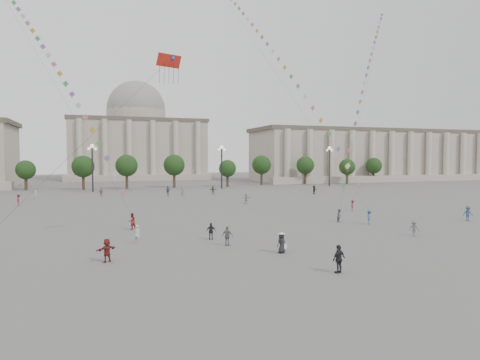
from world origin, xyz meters
name	(u,v)px	position (x,y,z in m)	size (l,w,h in m)	color
ground	(285,253)	(0.00, 0.00, 0.00)	(360.00, 360.00, 0.00)	#565351
hall_east	(370,155)	(75.00, 93.89, 8.43)	(84.00, 26.22, 17.20)	#A99D8E
hall_central	(137,140)	(0.00, 129.22, 14.23)	(48.30, 34.30, 35.50)	#A99D8E
tree_row	(156,167)	(0.00, 78.00, 5.39)	(137.12, 5.12, 8.00)	#39271C
lamp_post_mid_west	(92,159)	(-15.00, 70.00, 7.35)	(2.00, 0.90, 10.65)	#262628
lamp_post_mid_east	(222,159)	(15.00, 70.00, 7.35)	(2.00, 0.90, 10.65)	#262628
lamp_post_far_east	(329,159)	(45.00, 70.00, 7.35)	(2.00, 0.90, 10.65)	#262628
person_crowd_0	(168,191)	(-0.63, 54.97, 0.96)	(1.12, 0.47, 1.91)	#324A70
person_crowd_4	(182,192)	(2.03, 53.54, 0.79)	(1.47, 0.47, 1.58)	beige
person_crowd_6	(414,228)	(15.02, 2.86, 0.77)	(0.99, 0.57, 1.53)	slate
person_crowd_7	(246,198)	(9.38, 35.88, 0.86)	(1.60, 0.51, 1.72)	#B3B3AF
person_crowd_8	(353,205)	(20.60, 21.84, 0.79)	(1.02, 0.59, 1.58)	maroon
person_crowd_9	(314,190)	(29.09, 48.95, 0.90)	(1.67, 0.53, 1.80)	black
person_crowd_10	(36,195)	(-24.65, 53.78, 0.88)	(0.65, 0.42, 1.77)	silver
person_crowd_12	(213,190)	(8.71, 54.78, 0.88)	(1.63, 0.52, 1.76)	slate
person_crowd_13	(137,234)	(-10.80, 7.94, 0.83)	(0.60, 0.40, 1.66)	silver
person_crowd_14	(468,214)	(28.14, 8.89, 0.91)	(1.18, 0.68, 1.83)	navy
person_crowd_16	(101,192)	(-13.37, 57.16, 0.82)	(0.96, 0.40, 1.64)	slate
person_crowd_17	(19,200)	(-25.97, 44.53, 0.93)	(1.20, 0.69, 1.86)	maroon
tourist_1	(211,231)	(-4.12, 7.47, 0.79)	(0.92, 0.38, 1.58)	black
tourist_2	(107,250)	(-13.53, 1.58, 0.87)	(1.61, 0.51, 1.74)	maroon
tourist_3	(227,236)	(-3.49, 4.33, 0.85)	(1.00, 0.42, 1.71)	slate
tourist_4	(339,259)	(0.94, -6.43, 0.95)	(1.11, 0.46, 1.89)	black
kite_flyer_0	(132,221)	(-10.68, 15.57, 0.89)	(0.86, 0.67, 1.77)	maroon
kite_flyer_1	(369,217)	(15.39, 10.56, 0.84)	(1.08, 0.62, 1.67)	#3A5683
kite_flyer_2	(340,216)	(13.08, 13.13, 0.78)	(0.76, 0.59, 1.56)	#5E5E63
hat_person	(282,242)	(-0.21, 0.22, 0.87)	(0.93, 0.76, 1.69)	black
dragon_kite	(167,70)	(-8.35, 5.80, 15.00)	(7.88, 5.23, 21.65)	red
kite_train_west	(35,39)	(-21.89, 35.16, 23.97)	(21.67, 36.81, 59.59)	#3F3F3F
kite_train_mid	(260,39)	(13.01, 39.29, 28.18)	(5.21, 53.88, 73.74)	#3F3F3F
kite_train_east	(368,71)	(29.84, 31.80, 22.25)	(31.34, 34.32, 60.75)	#3F3F3F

